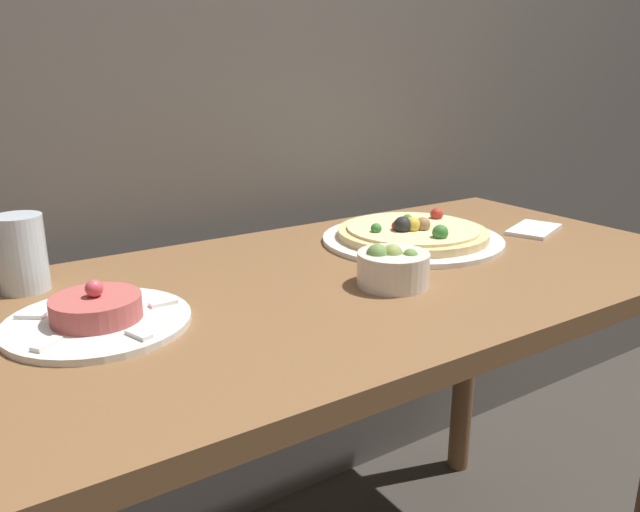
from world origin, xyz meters
The scene contains 6 objects.
dining_table centered at (0.00, 0.34, 0.68)m, with size 1.40×0.68×0.79m.
pizza_plate centered at (0.25, 0.43, 0.81)m, with size 0.37×0.37×0.06m.
tartare_plate centered at (-0.40, 0.35, 0.81)m, with size 0.25×0.25×0.07m.
small_bowl centered at (0.05, 0.25, 0.83)m, with size 0.12×0.12×0.07m.
drinking_glass centered at (-0.45, 0.56, 0.86)m, with size 0.08×0.08×0.12m.
napkin centered at (0.53, 0.35, 0.80)m, with size 0.16×0.13×0.01m.
Camera 1 is at (-0.58, -0.49, 1.14)m, focal length 35.00 mm.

